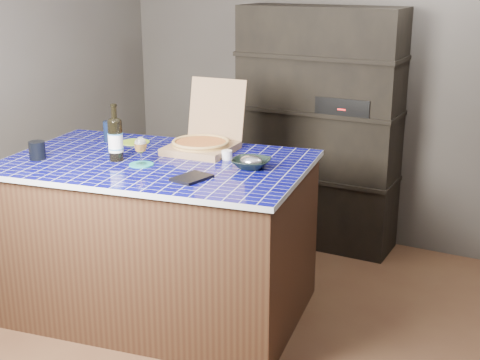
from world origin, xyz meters
The scene contains 14 objects.
room centered at (0.00, 0.00, 1.25)m, with size 3.50×3.50×3.50m.
shelving_unit centered at (0.00, 1.53, 0.90)m, with size 1.20×0.41×1.80m.
kitchen_island centered at (-0.43, 0.04, 0.49)m, with size 1.92×1.38×0.97m.
pizza_box centered at (-0.30, 0.35, 1.03)m, with size 0.41×0.49×0.42m.
mead_bottle centered at (-0.64, -0.07, 1.10)m, with size 0.09×0.09×0.34m.
teal_trivet centered at (-0.45, -0.08, 0.97)m, with size 0.14×0.14×0.01m, color teal.
wine_glass centered at (-0.45, -0.08, 1.08)m, with size 0.07×0.07×0.16m.
tumbler centered at (-1.07, -0.27, 1.02)m, with size 0.10×0.10×0.11m, color black.
dvd_case centered at (-0.05, -0.18, 0.98)m, with size 0.15×0.20×0.02m, color black.
bowl centered at (0.13, 0.16, 1.00)m, with size 0.22×0.22×0.05m, color black.
foil_contents centered at (0.13, 0.16, 1.01)m, with size 0.14×0.11×0.06m, color #B2B0BC.
white_jar centered at (-0.08, 0.25, 1.00)m, with size 0.06×0.06×0.05m, color white.
navy_cup centered at (-0.98, 0.29, 1.03)m, with size 0.08×0.08×0.13m, color black.
green_trivet centered at (-0.80, 0.33, 0.97)m, with size 0.19×0.19×0.01m, color #96C029.
Camera 1 is at (1.78, -3.08, 2.04)m, focal length 50.00 mm.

